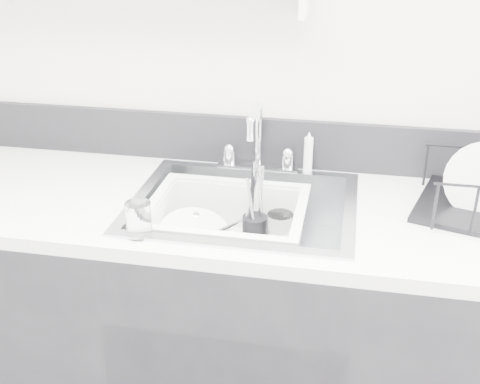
# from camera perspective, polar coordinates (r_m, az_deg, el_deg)

# --- Properties ---
(counter_run) EXTENTS (3.20, 0.62, 0.92)m
(counter_run) POSITION_cam_1_polar(r_m,az_deg,el_deg) (1.97, 0.29, -13.16)
(counter_run) COLOR black
(counter_run) RESTS_ON ground
(backsplash) EXTENTS (3.20, 0.02, 0.16)m
(backsplash) POSITION_cam_1_polar(r_m,az_deg,el_deg) (1.96, 1.95, 4.79)
(backsplash) COLOR black
(backsplash) RESTS_ON counter_run
(sink) EXTENTS (0.64, 0.52, 0.20)m
(sink) POSITION_cam_1_polar(r_m,az_deg,el_deg) (1.77, 0.31, -3.72)
(sink) COLOR silver
(sink) RESTS_ON counter_run
(faucet) EXTENTS (0.26, 0.18, 0.23)m
(faucet) POSITION_cam_1_polar(r_m,az_deg,el_deg) (1.92, 1.69, 3.70)
(faucet) COLOR silver
(faucet) RESTS_ON counter_run
(side_sprayer) EXTENTS (0.03, 0.03, 0.14)m
(side_sprayer) POSITION_cam_1_polar(r_m,az_deg,el_deg) (1.91, 6.49, 3.72)
(side_sprayer) COLOR white
(side_sprayer) RESTS_ON counter_run
(wash_tub) EXTENTS (0.56, 0.51, 0.18)m
(wash_tub) POSITION_cam_1_polar(r_m,az_deg,el_deg) (1.75, -1.28, -3.65)
(wash_tub) COLOR white
(wash_tub) RESTS_ON sink
(plate_stack) EXTENTS (0.26, 0.25, 0.10)m
(plate_stack) POSITION_cam_1_polar(r_m,az_deg,el_deg) (1.77, -4.07, -4.97)
(plate_stack) COLOR white
(plate_stack) RESTS_ON wash_tub
(utensil_cup) EXTENTS (0.07, 0.07, 0.25)m
(utensil_cup) POSITION_cam_1_polar(r_m,az_deg,el_deg) (1.80, 1.40, -3.42)
(utensil_cup) COLOR black
(utensil_cup) RESTS_ON wash_tub
(ladle) EXTENTS (0.29, 0.18, 0.08)m
(ladle) POSITION_cam_1_polar(r_m,az_deg,el_deg) (1.81, -2.37, -3.86)
(ladle) COLOR silver
(ladle) RESTS_ON wash_tub
(tumbler_in_tub) EXTENTS (0.10, 0.10, 0.11)m
(tumbler_in_tub) POSITION_cam_1_polar(r_m,az_deg,el_deg) (1.79, 3.79, -3.70)
(tumbler_in_tub) COLOR white
(tumbler_in_tub) RESTS_ON wash_tub
(tumbler_counter) EXTENTS (0.07, 0.07, 0.09)m
(tumbler_counter) POSITION_cam_1_polar(r_m,az_deg,el_deg) (1.56, -9.58, -2.58)
(tumbler_counter) COLOR white
(tumbler_counter) RESTS_ON counter_run
(bowl_small) EXTENTS (0.12, 0.12, 0.03)m
(bowl_small) POSITION_cam_1_polar(r_m,az_deg,el_deg) (1.73, 3.15, -6.33)
(bowl_small) COLOR white
(bowl_small) RESTS_ON wash_tub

